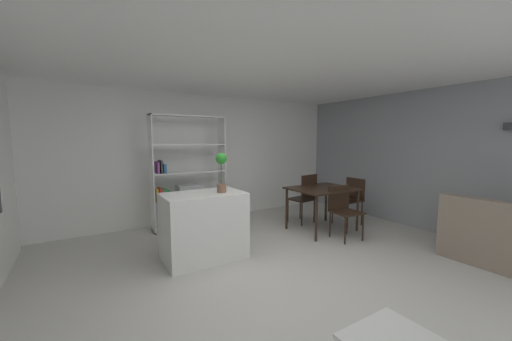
{
  "coord_description": "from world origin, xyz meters",
  "views": [
    {
      "loc": [
        -1.94,
        -2.69,
        1.65
      ],
      "look_at": [
        0.18,
        0.74,
        1.21
      ],
      "focal_mm": 20.03,
      "sensor_mm": 36.0,
      "label": 1
    }
  ],
  "objects_px": {
    "potted_plant_on_island": "(221,169)",
    "dining_table": "(322,192)",
    "kitchen_island": "(204,226)",
    "open_bookshelf": "(186,179)",
    "dining_chair_near": "(343,207)",
    "dining_chair_far": "(305,195)",
    "dining_chair_window_side": "(351,196)"
  },
  "relations": [
    {
      "from": "dining_table",
      "to": "dining_chair_near",
      "type": "relative_size",
      "value": 1.29
    },
    {
      "from": "open_bookshelf",
      "to": "dining_table",
      "type": "relative_size",
      "value": 1.86
    },
    {
      "from": "dining_chair_window_side",
      "to": "dining_chair_near",
      "type": "distance_m",
      "value": 0.9
    },
    {
      "from": "dining_chair_far",
      "to": "dining_chair_near",
      "type": "bearing_deg",
      "value": 81.86
    },
    {
      "from": "kitchen_island",
      "to": "dining_chair_near",
      "type": "xyz_separation_m",
      "value": [
        2.3,
        -0.43,
        0.07
      ]
    },
    {
      "from": "kitchen_island",
      "to": "dining_chair_far",
      "type": "xyz_separation_m",
      "value": [
        2.31,
        0.52,
        0.12
      ]
    },
    {
      "from": "potted_plant_on_island",
      "to": "dining_chair_far",
      "type": "height_order",
      "value": "potted_plant_on_island"
    },
    {
      "from": "kitchen_island",
      "to": "potted_plant_on_island",
      "type": "relative_size",
      "value": 1.99
    },
    {
      "from": "kitchen_island",
      "to": "dining_chair_near",
      "type": "height_order",
      "value": "kitchen_island"
    },
    {
      "from": "kitchen_island",
      "to": "dining_chair_far",
      "type": "distance_m",
      "value": 2.37
    },
    {
      "from": "potted_plant_on_island",
      "to": "dining_chair_near",
      "type": "distance_m",
      "value": 2.21
    },
    {
      "from": "dining_table",
      "to": "dining_chair_far",
      "type": "bearing_deg",
      "value": 88.26
    },
    {
      "from": "open_bookshelf",
      "to": "dining_chair_window_side",
      "type": "bearing_deg",
      "value": -27.8
    },
    {
      "from": "open_bookshelf",
      "to": "dining_chair_window_side",
      "type": "height_order",
      "value": "open_bookshelf"
    },
    {
      "from": "potted_plant_on_island",
      "to": "dining_table",
      "type": "xyz_separation_m",
      "value": [
        2.05,
        0.13,
        -0.54
      ]
    },
    {
      "from": "dining_chair_near",
      "to": "dining_chair_far",
      "type": "bearing_deg",
      "value": 97.18
    },
    {
      "from": "potted_plant_on_island",
      "to": "dining_chair_far",
      "type": "relative_size",
      "value": 0.56
    },
    {
      "from": "kitchen_island",
      "to": "open_bookshelf",
      "type": "height_order",
      "value": "open_bookshelf"
    },
    {
      "from": "dining_chair_near",
      "to": "kitchen_island",
      "type": "bearing_deg",
      "value": 176.86
    },
    {
      "from": "kitchen_island",
      "to": "dining_chair_window_side",
      "type": "xyz_separation_m",
      "value": [
        3.07,
        0.05,
        0.09
      ]
    },
    {
      "from": "kitchen_island",
      "to": "dining_chair_far",
      "type": "height_order",
      "value": "dining_chair_far"
    },
    {
      "from": "dining_chair_far",
      "to": "dining_chair_near",
      "type": "xyz_separation_m",
      "value": [
        -0.0,
        -0.95,
        -0.05
      ]
    },
    {
      "from": "dining_chair_far",
      "to": "kitchen_island",
      "type": "bearing_deg",
      "value": 4.76
    },
    {
      "from": "kitchen_island",
      "to": "dining_table",
      "type": "bearing_deg",
      "value": 1.32
    },
    {
      "from": "potted_plant_on_island",
      "to": "open_bookshelf",
      "type": "height_order",
      "value": "open_bookshelf"
    },
    {
      "from": "dining_table",
      "to": "dining_chair_window_side",
      "type": "distance_m",
      "value": 0.79
    },
    {
      "from": "potted_plant_on_island",
      "to": "dining_chair_near",
      "type": "height_order",
      "value": "potted_plant_on_island"
    },
    {
      "from": "open_bookshelf",
      "to": "potted_plant_on_island",
      "type": "bearing_deg",
      "value": -90.31
    },
    {
      "from": "dining_chair_window_side",
      "to": "dining_chair_near",
      "type": "bearing_deg",
      "value": -56.5
    },
    {
      "from": "dining_chair_near",
      "to": "open_bookshelf",
      "type": "bearing_deg",
      "value": 143.64
    },
    {
      "from": "dining_chair_far",
      "to": "dining_chair_near",
      "type": "distance_m",
      "value": 0.95
    },
    {
      "from": "potted_plant_on_island",
      "to": "dining_chair_window_side",
      "type": "distance_m",
      "value": 2.92
    }
  ]
}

